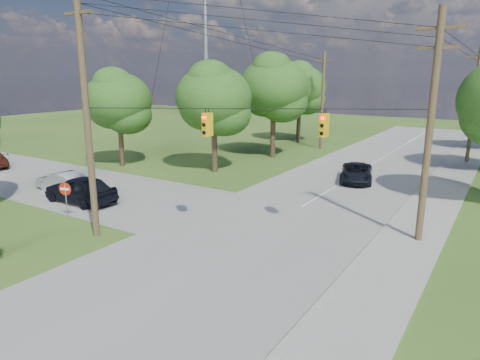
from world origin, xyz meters
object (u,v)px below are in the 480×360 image
Objects in this scene: pole_ne at (430,126)px; pole_north_w at (323,100)px; car_cross_silver at (63,181)px; car_main_north at (356,173)px; pole_north_e at (474,105)px; do_not_enter_sign at (65,193)px; car_cross_dark at (80,189)px; pole_sw at (86,107)px.

pole_ne reaches higher than pole_north_w.
pole_north_w reaches higher than car_cross_silver.
car_cross_silver is at bearing -156.05° from car_main_north.
pole_north_e is 4.70× the size of do_not_enter_sign.
car_cross_dark is 19.05m from car_main_north.
pole_ne reaches higher than do_not_enter_sign.
do_not_enter_sign is at bearing -95.24° from pole_north_w.
pole_north_w is 29.34m from do_not_enter_sign.
pole_sw is 2.40× the size of car_cross_dark.
pole_north_w is 2.00× the size of car_cross_dark.
pole_sw reaches higher than pole_north_w.
car_cross_silver is at bearing -171.14° from pole_ne.
car_main_north is (7.35, 17.45, -5.54)m from pole_sw.
pole_ne is at bearing 3.78° from do_not_enter_sign.
car_cross_dark is 1.05× the size of car_main_north.
car_main_north is at bearing 67.16° from pole_sw.
car_cross_silver is 0.86× the size of car_main_north.
pole_north_w is (-0.40, 29.60, -1.10)m from pole_sw.
car_cross_dark is (-5.17, 3.09, -5.34)m from pole_sw.
car_cross_silver is at bearing -107.55° from pole_north_w.
pole_sw is at bearing -30.20° from do_not_enter_sign.
pole_north_e reaches higher than car_cross_dark.
pole_north_e is 2.00× the size of car_cross_dark.
pole_ne is (13.50, 7.60, -0.76)m from pole_sw.
pole_sw is 5.61m from do_not_enter_sign.
car_cross_silver is (-8.04, -25.42, -4.43)m from pole_north_w.
car_cross_silver is 6.52m from do_not_enter_sign.
car_cross_dark is at bearing 70.76° from car_cross_silver.
car_cross_dark is (-18.67, -26.51, -4.25)m from pole_north_e.
pole_north_w reaches higher than car_main_north.
car_cross_silver is at bearing -109.11° from car_cross_dark.
car_main_north is at bearing -116.86° from pole_north_e.
car_cross_dark is at bearing -147.16° from car_main_north.
pole_ne is 22.00m from pole_north_e.
pole_sw is at bearing 62.90° from car_cross_silver.
car_main_north is at bearing 129.30° from car_cross_silver.
pole_north_e is 1.00× the size of pole_north_w.
pole_north_w is (-13.90, 0.00, 0.00)m from pole_north_e.
pole_ne is 2.57× the size of car_cross_silver.
car_cross_silver is at bearing 153.65° from pole_sw.
do_not_enter_sign is at bearing 55.60° from car_cross_silver.
pole_north_e is 2.10× the size of car_main_north.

